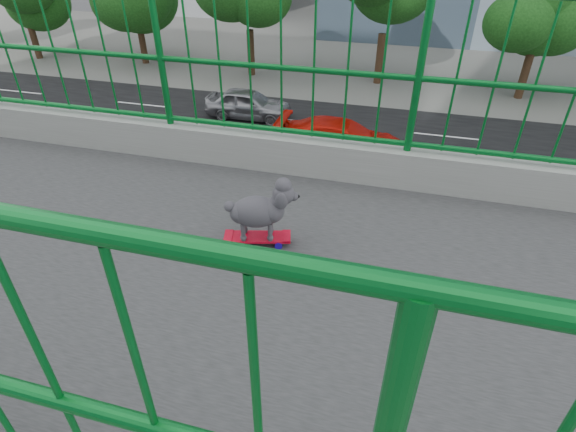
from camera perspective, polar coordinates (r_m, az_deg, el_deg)
The scene contains 9 objects.
road at distance 18.29m, azimuth -5.79°, elevation 5.20°, with size 18.00×90.00×0.02m, color black.
skateboard at distance 2.97m, azimuth -3.87°, elevation -2.77°, with size 0.23×0.45×0.06m.
poodle at distance 2.84m, azimuth -3.54°, elevation 0.87°, with size 0.27×0.46×0.39m.
car_1 at distance 16.17m, azimuth -19.09°, elevation 1.79°, with size 1.39×3.98×1.31m, color black.
car_2 at distance 21.13m, azimuth -25.72°, elevation 8.10°, with size 2.30×4.98×1.38m, color silver.
car_3 at distance 19.38m, azimuth 6.80°, elevation 9.51°, with size 2.24×5.52×1.60m, color red.
car_4 at distance 23.50m, azimuth -5.03°, elevation 13.94°, with size 1.73×4.30×1.46m, color gray.
car_6 at distance 14.32m, azimuth -3.63°, elevation -0.61°, with size 2.22×4.80×1.34m, color black.
car_7 at distance 23.37m, azimuth -32.19°, elevation 8.61°, with size 2.03×4.99×1.45m, color red.
Camera 1 is at (1.88, 5.94, 8.83)m, focal length 28.15 mm.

